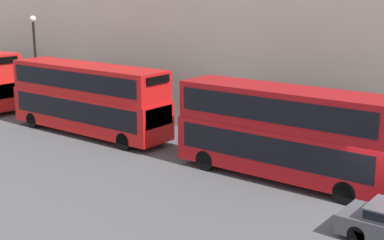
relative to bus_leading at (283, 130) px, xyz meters
name	(u,v)px	position (x,y,z in m)	size (l,w,h in m)	color
ground_plane	(371,215)	(-1.60, -4.78, -2.36)	(200.00, 200.00, 0.00)	#515154
bus_leading	(283,130)	(0.00, 0.00, 0.00)	(2.59, 10.26, 4.27)	#A80F14
bus_second_in_queue	(88,96)	(0.00, 13.14, 0.00)	(2.59, 11.35, 4.26)	red
street_lamp	(35,55)	(1.63, 20.31, 1.87)	(0.44, 0.44, 6.90)	black
pedestrian	(87,109)	(2.39, 16.01, -1.57)	(0.36, 0.36, 1.71)	#334C6B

